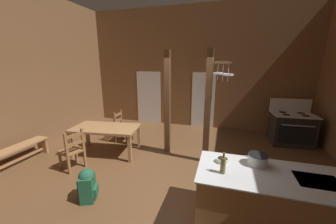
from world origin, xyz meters
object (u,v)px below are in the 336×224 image
(stove_range, at_px, (291,128))
(mixing_bowl_on_counter, at_px, (222,160))
(bench_along_left_wall, at_px, (19,152))
(bottle_tall_on_counter, at_px, (223,165))
(kitchen_island, at_px, (273,203))
(ladderback_chair_by_post, at_px, (73,150))
(dining_table, at_px, (106,130))
(stockpot_on_counter, at_px, (258,160))
(ladderback_chair_near_window, at_px, (122,127))
(backpack, at_px, (87,184))

(stove_range, distance_m, mixing_bowl_on_counter, 3.98)
(bench_along_left_wall, distance_m, bottle_tall_on_counter, 4.80)
(kitchen_island, relative_size, ladderback_chair_by_post, 2.28)
(dining_table, distance_m, stockpot_on_counter, 3.74)
(kitchen_island, height_order, bottle_tall_on_counter, bottle_tall_on_counter)
(bench_along_left_wall, xyz_separation_m, mixing_bowl_on_counter, (4.71, -0.25, 0.62))
(ladderback_chair_near_window, relative_size, ladderback_chair_by_post, 1.00)
(stove_range, distance_m, bench_along_left_wall, 7.40)
(kitchen_island, relative_size, dining_table, 1.20)
(stove_range, xyz_separation_m, dining_table, (-4.96, -2.10, 0.17))
(mixing_bowl_on_counter, relative_size, bottle_tall_on_counter, 0.59)
(stove_range, distance_m, bottle_tall_on_counter, 4.26)
(ladderback_chair_near_window, xyz_separation_m, bench_along_left_wall, (-1.71, -1.95, -0.15))
(stockpot_on_counter, bearing_deg, bottle_tall_on_counter, -142.19)
(backpack, height_order, stockpot_on_counter, stockpot_on_counter)
(backpack, xyz_separation_m, mixing_bowl_on_counter, (2.25, 0.38, 0.61))
(stove_range, bearing_deg, mixing_bowl_on_counter, -119.71)
(stove_range, bearing_deg, bottle_tall_on_counter, -117.53)
(ladderback_chair_near_window, bearing_deg, stove_range, 14.06)
(stockpot_on_counter, relative_size, mixing_bowl_on_counter, 1.93)
(dining_table, bearing_deg, bottle_tall_on_counter, -28.70)
(kitchen_island, bearing_deg, stove_range, 71.17)
(bottle_tall_on_counter, bearing_deg, stove_range, 62.47)
(dining_table, bearing_deg, bench_along_left_wall, -147.65)
(mixing_bowl_on_counter, height_order, bottle_tall_on_counter, bottle_tall_on_counter)
(kitchen_island, bearing_deg, ladderback_chair_near_window, 147.86)
(kitchen_island, distance_m, stove_range, 3.79)
(ladderback_chair_near_window, bearing_deg, dining_table, -89.92)
(kitchen_island, height_order, stockpot_on_counter, stockpot_on_counter)
(dining_table, height_order, bottle_tall_on_counter, bottle_tall_on_counter)
(stove_range, relative_size, bottle_tall_on_counter, 4.20)
(mixing_bowl_on_counter, bearing_deg, kitchen_island, -11.74)
(stove_range, xyz_separation_m, mixing_bowl_on_counter, (-1.96, -3.43, 0.44))
(bottle_tall_on_counter, bearing_deg, stockpot_on_counter, 37.81)
(dining_table, relative_size, ladderback_chair_by_post, 1.90)
(ladderback_chair_by_post, relative_size, bench_along_left_wall, 0.69)
(stove_range, xyz_separation_m, bench_along_left_wall, (-6.67, -3.19, -0.18))
(kitchen_island, xyz_separation_m, mixing_bowl_on_counter, (-0.74, 0.15, 0.48))
(bench_along_left_wall, bearing_deg, stove_range, 25.55)
(stove_range, height_order, bottle_tall_on_counter, stove_range)
(ladderback_chair_by_post, relative_size, bottle_tall_on_counter, 3.02)
(ladderback_chair_near_window, height_order, mixing_bowl_on_counter, mixing_bowl_on_counter)
(kitchen_island, xyz_separation_m, ladderback_chair_near_window, (-3.73, 2.35, 0.01))
(mixing_bowl_on_counter, bearing_deg, backpack, -170.45)
(backpack, bearing_deg, ladderback_chair_by_post, 141.91)
(bench_along_left_wall, distance_m, mixing_bowl_on_counter, 4.76)
(dining_table, distance_m, mixing_bowl_on_counter, 3.29)
(stove_range, relative_size, dining_table, 0.73)
(dining_table, xyz_separation_m, backpack, (0.75, -1.71, -0.34))
(kitchen_island, relative_size, stove_range, 1.64)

